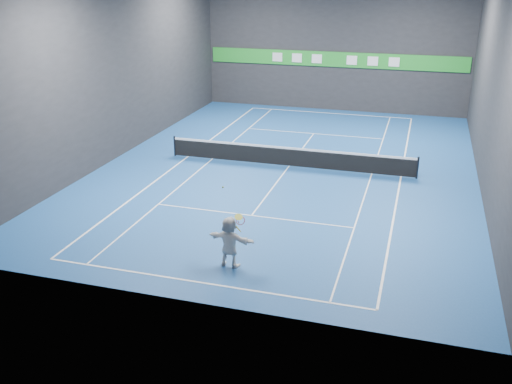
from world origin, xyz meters
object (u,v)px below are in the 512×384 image
(player, at_px, (230,242))
(tennis_net, at_px, (289,156))
(tennis_ball, at_px, (223,187))
(tennis_racket, at_px, (240,221))

(player, relative_size, tennis_net, 0.14)
(tennis_ball, xyz_separation_m, tennis_net, (-0.30, 10.48, -2.20))
(player, bearing_deg, tennis_racket, -165.38)
(tennis_net, relative_size, tennis_racket, 20.04)
(tennis_net, bearing_deg, tennis_racket, -85.25)
(tennis_ball, bearing_deg, tennis_racket, -4.40)
(player, height_order, tennis_net, player)
(player, xyz_separation_m, tennis_racket, (0.35, 0.05, 0.76))
(tennis_ball, bearing_deg, player, -22.25)
(player, distance_m, tennis_racket, 0.84)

